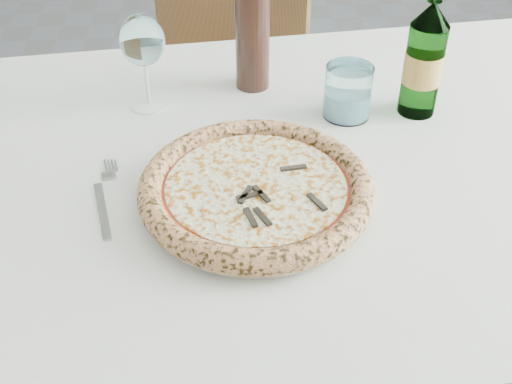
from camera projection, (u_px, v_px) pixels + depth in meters
dining_table at (252, 203)px, 1.07m from camera, size 1.63×1.07×0.76m
chair_far at (216, 65)px, 1.77m from camera, size 0.60×0.60×0.93m
plate at (256, 198)px, 0.94m from camera, size 0.31×0.31×0.02m
pizza at (256, 189)px, 0.93m from camera, size 0.34×0.34×0.04m
fork at (105, 199)px, 0.95m from camera, size 0.04×0.19×0.00m
wine_glass at (142, 43)px, 1.09m from camera, size 0.08×0.08×0.17m
tumbler at (348, 95)px, 1.11m from camera, size 0.08×0.08×0.09m
beer_bottle at (424, 59)px, 1.09m from camera, size 0.07×0.07×0.25m
wine_bottle at (252, 31)px, 1.15m from camera, size 0.06×0.06×0.26m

